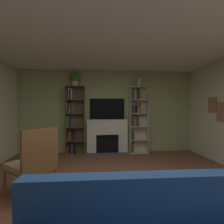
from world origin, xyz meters
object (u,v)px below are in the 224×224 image
at_px(bookshelf_right, 137,117).
at_px(fireplace, 107,135).
at_px(armchair, 34,161).
at_px(tv, 107,109).
at_px(vase_with_flowers, 139,81).
at_px(bookshelf_left, 73,121).
at_px(coffee_table, 123,206).
at_px(potted_plant, 75,78).

bearing_deg(bookshelf_right, fireplace, 179.44).
bearing_deg(armchair, bookshelf_right, 49.21).
height_order(tv, vase_with_flowers, vase_with_flowers).
distance_m(tv, bookshelf_left, 1.12).
height_order(vase_with_flowers, coffee_table, vase_with_flowers).
bearing_deg(bookshelf_right, tv, 174.84).
relative_size(bookshelf_right, potted_plant, 4.66).
distance_m(fireplace, vase_with_flowers, 1.98).
bearing_deg(bookshelf_left, potted_plant, -33.83).
xyz_separation_m(bookshelf_left, vase_with_flowers, (2.05, -0.04, 1.25)).
distance_m(fireplace, coffee_table, 3.65).
distance_m(potted_plant, armchair, 3.18).
height_order(tv, coffee_table, tv).
bearing_deg(potted_plant, bookshelf_left, 146.17).
relative_size(fireplace, coffee_table, 1.68).
relative_size(tv, armchair, 1.01).
height_order(fireplace, coffee_table, fireplace).
relative_size(vase_with_flowers, coffee_table, 0.59).
distance_m(fireplace, bookshelf_left, 1.16).
xyz_separation_m(tv, bookshelf_left, (-1.06, -0.08, -0.37)).
bearing_deg(tv, potted_plant, -173.11).
bearing_deg(armchair, tv, 63.84).
relative_size(potted_plant, armchair, 0.41).
distance_m(bookshelf_right, coffee_table, 3.85).
xyz_separation_m(tv, vase_with_flowers, (0.99, -0.12, 0.87)).
bearing_deg(armchair, bookshelf_left, 83.99).
bearing_deg(bookshelf_left, coffee_table, -74.27).
xyz_separation_m(tv, potted_plant, (-0.99, -0.12, 0.96)).
bearing_deg(coffee_table, potted_plant, 104.95).
distance_m(tv, bookshelf_right, 0.98).
bearing_deg(tv, bookshelf_right, -5.16).
bearing_deg(fireplace, coffee_table, -90.49).
height_order(fireplace, vase_with_flowers, vase_with_flowers).
bearing_deg(bookshelf_left, armchair, -96.01).
relative_size(vase_with_flowers, armchair, 0.45).
distance_m(fireplace, armchair, 2.96).
height_order(bookshelf_left, armchair, bookshelf_left).
bearing_deg(bookshelf_right, bookshelf_left, 179.77).
height_order(bookshelf_left, coffee_table, bookshelf_left).
height_order(fireplace, armchair, armchair).
relative_size(fireplace, vase_with_flowers, 2.84).
distance_m(tv, armchair, 3.15).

